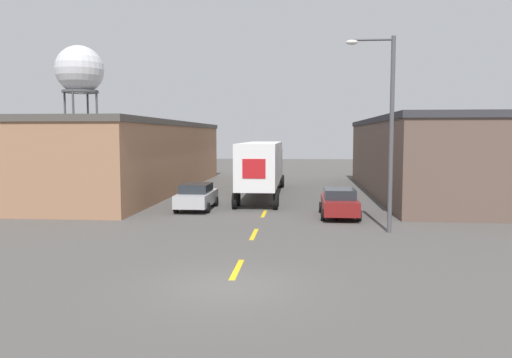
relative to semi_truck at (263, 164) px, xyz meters
The scene contains 9 objects.
ground_plane 22.61m from the semi_truck, 88.12° to the right, with size 160.00×160.00×0.00m, color #4C4947.
road_centerline 14.80m from the semi_truck, 87.10° to the right, with size 0.20×14.51×0.01m.
warehouse_left 13.25m from the semi_truck, 166.27° to the left, with size 12.74×29.70×5.60m.
warehouse_right 14.73m from the semi_truck, ahead, with size 13.19×25.77×5.77m.
semi_truck is the anchor object (origin of this frame).
parked_car_left_far 8.23m from the semi_truck, 115.35° to the right, with size 2.08×4.56×1.57m.
parked_car_right_mid 10.65m from the semi_truck, 62.04° to the right, with size 2.08×4.56×1.57m.
water_tower 39.94m from the semi_truck, 133.73° to the left, with size 6.32×6.32×16.31m.
street_lamp 15.39m from the semi_truck, 63.75° to the right, with size 2.22×0.32×8.91m.
Camera 1 is at (2.15, -14.34, 4.49)m, focal length 35.00 mm.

